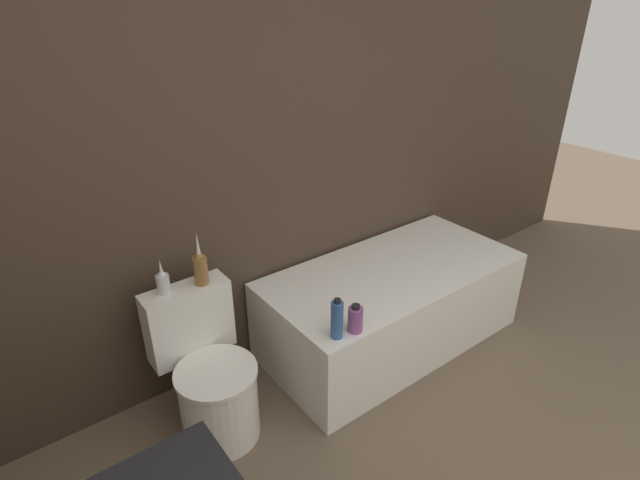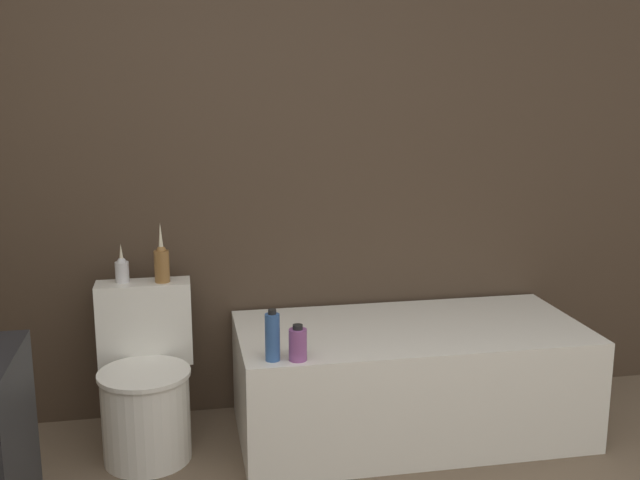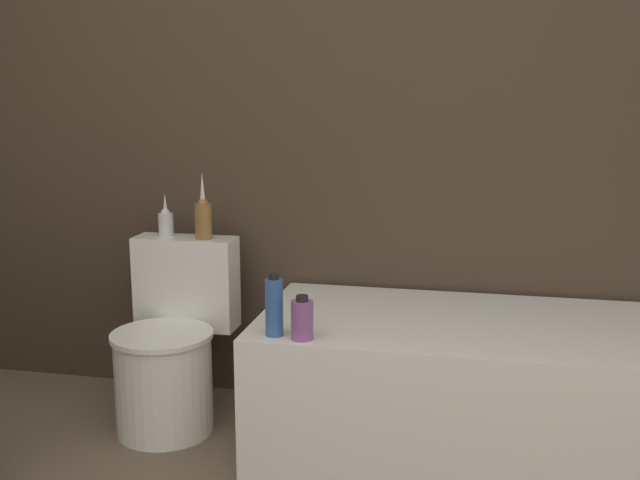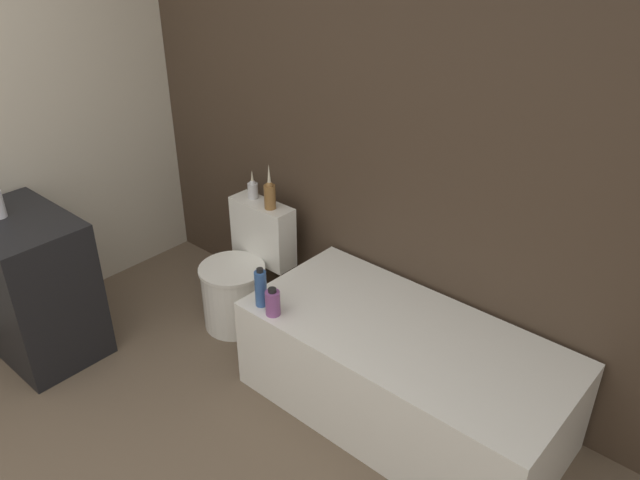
% 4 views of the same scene
% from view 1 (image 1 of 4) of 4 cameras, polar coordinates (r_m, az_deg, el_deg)
% --- Properties ---
extents(wall_back_tiled, '(6.40, 0.06, 2.60)m').
position_cam_1_polar(wall_back_tiled, '(2.71, -7.83, 10.28)').
color(wall_back_tiled, '#423326').
rests_on(wall_back_tiled, ground_plane).
extents(bathtub, '(1.63, 0.79, 0.53)m').
position_cam_1_polar(bathtub, '(3.22, 8.09, -7.26)').
color(bathtub, white).
rests_on(bathtub, ground).
extents(toilet, '(0.43, 0.55, 0.75)m').
position_cam_1_polar(toilet, '(2.66, -12.42, -15.16)').
color(toilet, white).
rests_on(toilet, ground).
extents(vase_gold, '(0.06, 0.06, 0.18)m').
position_cam_1_polar(vase_gold, '(2.50, -17.52, -4.55)').
color(vase_gold, silver).
rests_on(vase_gold, toilet).
extents(vase_silver, '(0.07, 0.07, 0.28)m').
position_cam_1_polar(vase_silver, '(2.51, -13.51, -3.01)').
color(vase_silver, olive).
rests_on(vase_silver, toilet).
extents(shampoo_bottle_tall, '(0.06, 0.06, 0.22)m').
position_cam_1_polar(shampoo_bottle_tall, '(2.44, 1.95, -9.06)').
color(shampoo_bottle_tall, '#335999').
rests_on(shampoo_bottle_tall, bathtub).
extents(shampoo_bottle_short, '(0.08, 0.08, 0.15)m').
position_cam_1_polar(shampoo_bottle_short, '(2.50, 4.06, -9.01)').
color(shampoo_bottle_short, '#8C4C8C').
rests_on(shampoo_bottle_short, bathtub).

